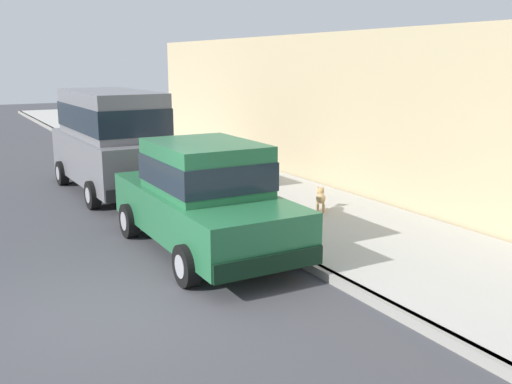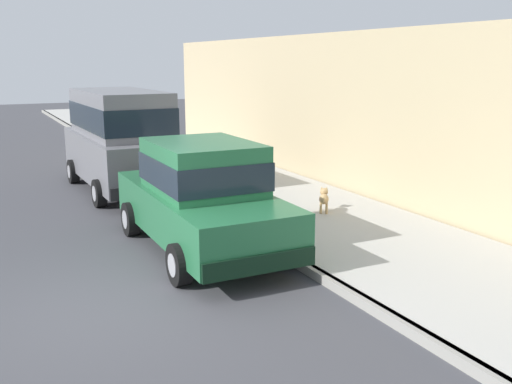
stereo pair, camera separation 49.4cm
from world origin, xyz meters
name	(u,v)px [view 2 (the right image)]	position (x,y,z in m)	size (l,w,h in m)	color
ground_plane	(101,310)	(0.00, 0.00, 0.00)	(80.00, 80.00, 0.00)	#424247
curb	(307,268)	(3.20, 0.00, 0.07)	(0.16, 64.00, 0.14)	gray
sidewalk	(397,251)	(5.00, 0.00, 0.07)	(3.60, 64.00, 0.14)	#B7B5AD
car_green_sedan	(202,195)	(2.15, 1.74, 0.98)	(2.06, 4.61, 1.92)	#23663D
car_grey_van	(121,136)	(2.11, 7.15, 1.39)	(2.21, 4.94, 2.52)	slate
dog_tan	(324,198)	(5.21, 2.59, 0.43)	(0.47, 0.66, 0.49)	tan
fire_hydrant	(217,185)	(3.65, 4.63, 0.48)	(0.34, 0.24, 0.72)	red
building_facade	(324,111)	(7.10, 5.53, 1.96)	(0.50, 20.00, 3.92)	tan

